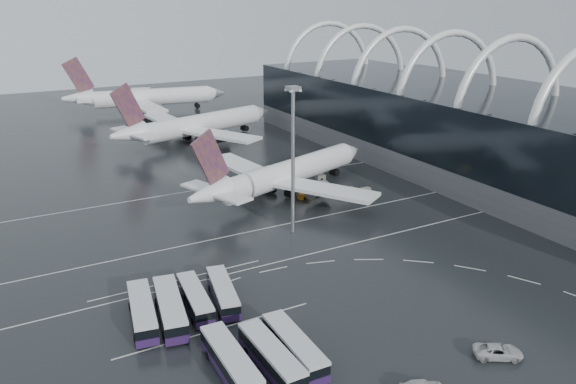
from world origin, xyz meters
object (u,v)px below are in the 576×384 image
bus_row_near_d (223,292)px  bus_row_far_c (294,347)px  van_curve_a (498,351)px  airliner_gate_c (144,98)px  airliner_main (283,175)px  bus_row_far_b (271,357)px  gse_cart_belly_a (349,191)px  bus_row_near_b (170,308)px  bus_row_near_c (195,298)px  gse_cart_belly_c (303,196)px  floodlight_mast (293,143)px  bus_row_far_a (231,362)px  bus_row_near_a (142,311)px  gse_cart_belly_b (320,177)px  airliner_gate_b (195,126)px  gse_cart_belly_d (365,190)px

bus_row_near_d → bus_row_far_c: (2.49, -16.80, 0.08)m
bus_row_near_d → van_curve_a: 38.02m
airliner_gate_c → van_curve_a: size_ratio=10.24×
airliner_main → van_curve_a: (-5.44, -66.23, -3.85)m
bus_row_far_b → van_curve_a: size_ratio=2.16×
bus_row_near_d → gse_cart_belly_a: (43.67, 30.75, -1.00)m
bus_row_near_b → bus_row_near_c: 4.20m
bus_row_near_b → gse_cart_belly_c: (41.00, 33.62, -1.26)m
van_curve_a → floodlight_mast: floodlight_mast is taller
bus_row_far_a → bus_row_near_d: bearing=-17.9°
bus_row_near_a → gse_cart_belly_b: bearing=-42.9°
airliner_main → bus_row_near_a: bearing=-157.7°
bus_row_near_c → gse_cart_belly_c: size_ratio=5.48×
bus_row_far_a → airliner_gate_b: bearing=-16.5°
airliner_gate_c → bus_row_near_a: airliner_gate_c is taller
airliner_gate_b → bus_row_near_c: airliner_gate_b is taller
bus_row_near_c → bus_row_far_a: 16.38m
gse_cart_belly_b → van_curve_a: bearing=-104.6°
bus_row_near_c → gse_cart_belly_d: bearing=-54.3°
bus_row_near_a → gse_cart_belly_d: bearing=-54.2°
bus_row_near_c → gse_cart_belly_a: bearing=-51.2°
airliner_gate_c → bus_row_near_c: bearing=-93.3°
airliner_main → gse_cart_belly_b: (13.16, 5.20, -4.06)m
van_curve_a → airliner_gate_b: bearing=29.6°
airliner_gate_b → airliner_gate_c: bearing=74.9°
airliner_main → gse_cart_belly_d: (16.88, -8.22, -4.06)m
bus_row_near_d → bus_row_near_b: bearing=107.3°
bus_row_far_b → gse_cart_belly_a: bus_row_far_b is taller
bus_row_near_a → bus_row_far_a: bearing=-149.7°
gse_cart_belly_c → gse_cart_belly_a: bearing=-10.7°
bus_row_far_c → gse_cart_belly_d: 64.15m
airliner_gate_b → airliner_gate_c: size_ratio=0.94×
bus_row_near_c → van_curve_a: bearing=-128.8°
airliner_gate_b → bus_row_far_a: bearing=-124.2°
van_curve_a → gse_cart_belly_b: 73.81m
gse_cart_belly_a → airliner_gate_b: bearing=102.6°
bus_row_near_d → bus_row_far_a: (-5.63, -15.97, 0.13)m
gse_cart_belly_a → floodlight_mast: bearing=-149.4°
airliner_gate_b → gse_cart_belly_d: (17.40, -63.94, -4.48)m
bus_row_near_a → gse_cart_belly_d: bus_row_near_a is taller
bus_row_near_b → airliner_gate_b: bearing=-11.8°
bus_row_near_c → bus_row_far_b: bus_row_far_b is taller
airliner_main → bus_row_far_c: 61.03m
airliner_gate_c → gse_cart_belly_d: 119.55m
gse_cart_belly_b → gse_cart_belly_c: size_ratio=1.00×
bus_row_near_d → gse_cart_belly_a: bus_row_near_d is taller
bus_row_near_c → gse_cart_belly_b: (47.59, 42.32, -1.02)m
bus_row_near_b → bus_row_far_c: 19.22m
airliner_main → gse_cart_belly_c: size_ratio=23.82×
van_curve_a → gse_cart_belly_d: bearing=10.8°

